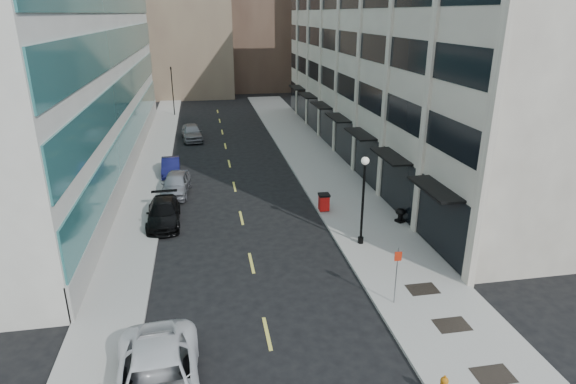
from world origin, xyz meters
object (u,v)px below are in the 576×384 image
object	(u,v)px
lamppost	(363,193)
car_white_van	(158,383)
car_blue_sedan	(171,167)
car_grey_sedan	(192,132)
traffic_signal	(171,70)
sign_post	(397,268)
urn_planter	(401,214)
car_silver_sedan	(176,184)
trash_bin	(324,202)
car_black_pickup	(164,213)

from	to	relation	value
lamppost	car_white_van	bearing A→B (deg)	-135.82
car_blue_sedan	car_grey_sedan	world-z (taller)	car_grey_sedan
traffic_signal	sign_post	distance (m)	46.58
car_grey_sedan	lamppost	world-z (taller)	lamppost
car_white_van	urn_planter	distance (m)	18.45
sign_post	urn_planter	xyz separation A→B (m)	(3.74, 8.34, -1.18)
traffic_signal	car_blue_sedan	distance (m)	24.72
traffic_signal	car_silver_sedan	bearing A→B (deg)	-87.47
trash_bin	urn_planter	bearing A→B (deg)	-30.39
lamppost	car_grey_sedan	bearing A→B (deg)	109.98
car_grey_sedan	lamppost	size ratio (longest dim) A/B	0.94
car_blue_sedan	lamppost	size ratio (longest dim) A/B	0.79
car_blue_sedan	lamppost	world-z (taller)	lamppost
car_white_van	car_grey_sedan	distance (m)	36.09
car_black_pickup	lamppost	size ratio (longest dim) A/B	0.95
car_white_van	car_silver_sedan	world-z (taller)	car_white_van
car_silver_sedan	car_blue_sedan	size ratio (longest dim) A/B	1.15
car_silver_sedan	car_grey_sedan	size ratio (longest dim) A/B	0.96
car_grey_sedan	sign_post	distance (m)	33.28
traffic_signal	sign_post	world-z (taller)	traffic_signal
sign_post	car_black_pickup	bearing A→B (deg)	139.25
car_black_pickup	urn_planter	xyz separation A→B (m)	(14.38, -2.67, -0.02)
car_grey_sedan	sign_post	size ratio (longest dim) A/B	1.78
car_white_van	urn_planter	bearing A→B (deg)	38.86
sign_post	car_blue_sedan	bearing A→B (deg)	122.33
car_blue_sedan	car_white_van	bearing A→B (deg)	-90.12
lamppost	urn_planter	distance (m)	4.79
lamppost	urn_planter	size ratio (longest dim) A/B	5.79
lamppost	car_silver_sedan	bearing A→B (deg)	135.93
car_black_pickup	trash_bin	bearing A→B (deg)	-1.46
car_silver_sedan	car_white_van	bearing A→B (deg)	-84.16
car_silver_sedan	car_grey_sedan	distance (m)	15.92
car_white_van	trash_bin	xyz separation A→B (m)	(9.46, 15.02, -0.09)
trash_bin	lamppost	xyz separation A→B (m)	(0.87, -4.99, 2.41)
traffic_signal	car_blue_sedan	xyz separation A→B (m)	(0.70, -24.19, -5.05)
car_silver_sedan	trash_bin	world-z (taller)	car_silver_sedan
car_silver_sedan	sign_post	distance (m)	19.04
lamppost	sign_post	size ratio (longest dim) A/B	1.89
car_white_van	car_silver_sedan	distance (m)	20.19
traffic_signal	car_white_van	bearing A→B (deg)	-88.31
car_blue_sedan	sign_post	xyz separation A→B (m)	(10.66, -20.82, 1.21)
sign_post	lamppost	bearing A→B (deg)	91.31
sign_post	car_silver_sedan	bearing A→B (deg)	127.25
car_white_van	trash_bin	distance (m)	17.75
sign_post	car_white_van	bearing A→B (deg)	-152.47
traffic_signal	car_black_pickup	bearing A→B (deg)	-88.79
car_blue_sedan	car_grey_sedan	size ratio (longest dim) A/B	0.84
car_silver_sedan	urn_planter	size ratio (longest dim) A/B	5.23
car_blue_sedan	car_grey_sedan	bearing A→B (deg)	80.03
traffic_signal	car_silver_sedan	size ratio (longest dim) A/B	1.50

